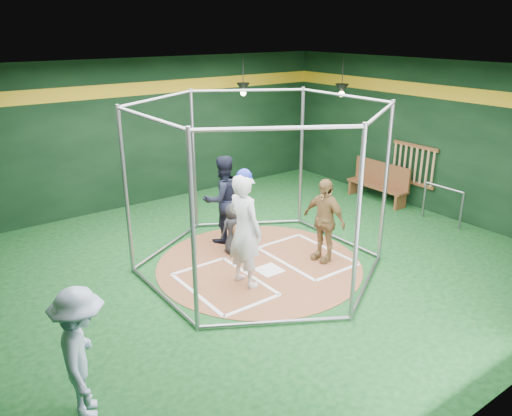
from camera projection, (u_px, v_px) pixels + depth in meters
room_shell at (259, 174)px, 8.68m from camera, size 10.10×9.10×3.53m
clay_disc at (259, 265)px, 9.27m from camera, size 3.80×3.80×0.01m
home_plate at (269, 270)px, 9.04m from camera, size 0.43×0.43×0.01m
batter_box_left at (224, 284)px, 8.55m from camera, size 1.17×1.77×0.01m
batter_box_right at (306, 256)px, 9.61m from camera, size 1.17×1.77×0.01m
batting_cage at (259, 188)px, 8.76m from camera, size 4.05×4.67×3.00m
bat_rack at (413, 164)px, 11.97m from camera, size 0.07×1.25×0.98m
pendant_lamp_near at (243, 88)px, 12.27m from camera, size 0.34×0.34×0.90m
pendant_lamp_far at (342, 89)px, 12.07m from camera, size 0.34×0.34×0.90m
batter_figure at (245, 229)px, 8.26m from camera, size 0.55×0.77×2.04m
visitor_leopard at (324, 220)px, 9.21m from camera, size 0.50×0.97×1.59m
catcher_figure at (233, 229)px, 9.58m from camera, size 0.49×0.55×0.99m
umpire at (223, 199)px, 10.01m from camera, size 0.92×0.75×1.79m
bystander_blue at (82, 354)px, 5.48m from camera, size 0.90×1.17×1.60m
dugout_bench at (379, 181)px, 12.54m from camera, size 0.39×1.68×0.98m
steel_railing at (443, 199)px, 11.06m from camera, size 0.05×1.00×0.86m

